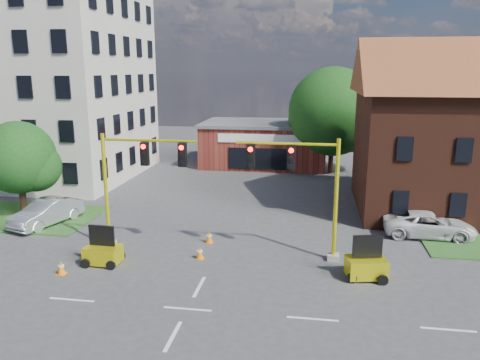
{
  "coord_description": "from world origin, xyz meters",
  "views": [
    {
      "loc": [
        4.75,
        -16.62,
        9.43
      ],
      "look_at": [
        0.59,
        10.0,
        3.04
      ],
      "focal_mm": 35.0,
      "sensor_mm": 36.0,
      "label": 1
    }
  ],
  "objects_px": {
    "trailer_east": "(366,265)",
    "pickup_white": "(429,225)",
    "trailer_west": "(103,253)",
    "signal_mast_east": "(303,184)",
    "signal_mast_west": "(135,178)"
  },
  "relations": [
    {
      "from": "trailer_east",
      "to": "pickup_white",
      "type": "xyz_separation_m",
      "value": [
        4.17,
        6.29,
        0.08
      ]
    },
    {
      "from": "trailer_west",
      "to": "trailer_east",
      "type": "distance_m",
      "value": 12.7
    },
    {
      "from": "trailer_east",
      "to": "pickup_white",
      "type": "height_order",
      "value": "trailer_east"
    },
    {
      "from": "trailer_west",
      "to": "trailer_east",
      "type": "height_order",
      "value": "trailer_east"
    },
    {
      "from": "signal_mast_east",
      "to": "trailer_west",
      "type": "relative_size",
      "value": 3.22
    },
    {
      "from": "signal_mast_east",
      "to": "trailer_west",
      "type": "xyz_separation_m",
      "value": [
        -9.65,
        -2.29,
        -3.32
      ]
    },
    {
      "from": "trailer_west",
      "to": "trailer_east",
      "type": "relative_size",
      "value": 0.96
    },
    {
      "from": "signal_mast_west",
      "to": "trailer_west",
      "type": "height_order",
      "value": "signal_mast_west"
    },
    {
      "from": "signal_mast_east",
      "to": "trailer_west",
      "type": "height_order",
      "value": "signal_mast_east"
    },
    {
      "from": "signal_mast_west",
      "to": "trailer_east",
      "type": "height_order",
      "value": "signal_mast_west"
    },
    {
      "from": "trailer_west",
      "to": "signal_mast_west",
      "type": "bearing_deg",
      "value": 70.28
    },
    {
      "from": "signal_mast_west",
      "to": "pickup_white",
      "type": "height_order",
      "value": "signal_mast_west"
    },
    {
      "from": "signal_mast_east",
      "to": "trailer_east",
      "type": "relative_size",
      "value": 3.09
    },
    {
      "from": "signal_mast_east",
      "to": "pickup_white",
      "type": "distance_m",
      "value": 9.02
    },
    {
      "from": "trailer_west",
      "to": "pickup_white",
      "type": "xyz_separation_m",
      "value": [
        16.87,
        6.64,
        0.11
      ]
    }
  ]
}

